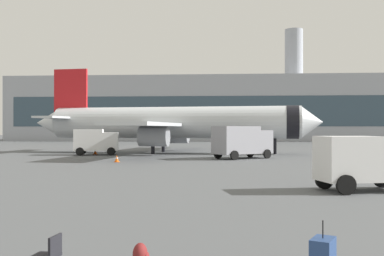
{
  "coord_description": "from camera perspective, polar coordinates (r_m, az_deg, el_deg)",
  "views": [
    {
      "loc": [
        -0.03,
        -2.81,
        2.95
      ],
      "look_at": [
        -2.4,
        30.91,
        3.0
      ],
      "focal_mm": 42.26,
      "sensor_mm": 36.0,
      "label": 1
    }
  ],
  "objects": [
    {
      "name": "airplane_at_gate",
      "position": [
        54.72,
        -2.49,
        0.65
      ],
      "size": [
        35.76,
        32.35,
        10.5
      ],
      "color": "silver",
      "rests_on": "ground"
    },
    {
      "name": "service_truck",
      "position": [
        51.71,
        -12.05,
        -1.57
      ],
      "size": [
        5.13,
        3.29,
        2.9
      ],
      "color": "white",
      "rests_on": "ground"
    },
    {
      "name": "fuel_truck",
      "position": [
        44.76,
        6.34,
        -1.59
      ],
      "size": [
        6.19,
        5.61,
        3.2
      ],
      "color": "gray",
      "rests_on": "ground"
    },
    {
      "name": "cargo_van",
      "position": [
        22.86,
        20.85,
        -3.84
      ],
      "size": [
        4.75,
        3.2,
        2.6
      ],
      "color": "white",
      "rests_on": "ground"
    },
    {
      "name": "safety_cone_near",
      "position": [
        48.09,
        16.66,
        -3.21
      ],
      "size": [
        0.44,
        0.44,
        0.66
      ],
      "color": "#F2590C",
      "rests_on": "ground"
    },
    {
      "name": "safety_cone_mid",
      "position": [
        53.07,
        -12.11,
        -2.89
      ],
      "size": [
        0.44,
        0.44,
        0.72
      ],
      "color": "#F2590C",
      "rests_on": "ground"
    },
    {
      "name": "safety_cone_far",
      "position": [
        40.43,
        -9.47,
        -3.83
      ],
      "size": [
        0.44,
        0.44,
        0.63
      ],
      "color": "#F2590C",
      "rests_on": "ground"
    },
    {
      "name": "rolling_suitcase",
      "position": [
        9.81,
        16.19,
        -15.2
      ],
      "size": [
        0.64,
        0.75,
        1.1
      ],
      "color": "navy",
      "rests_on": "ground"
    },
    {
      "name": "traveller_backpack",
      "position": [
        10.18,
        -6.47,
        -15.57
      ],
      "size": [
        0.36,
        0.4,
        0.48
      ],
      "color": "maroon",
      "rests_on": "ground"
    },
    {
      "name": "gate_chair",
      "position": [
        9.61,
        -17.61,
        -14.87
      ],
      "size": [
        0.53,
        0.53,
        0.86
      ],
      "color": "black",
      "rests_on": "ground"
    },
    {
      "name": "terminal_building",
      "position": [
        113.15,
        5.03,
        2.39
      ],
      "size": [
        108.57,
        18.84,
        27.5
      ],
      "color": "#9EA3AD",
      "rests_on": "ground"
    }
  ]
}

